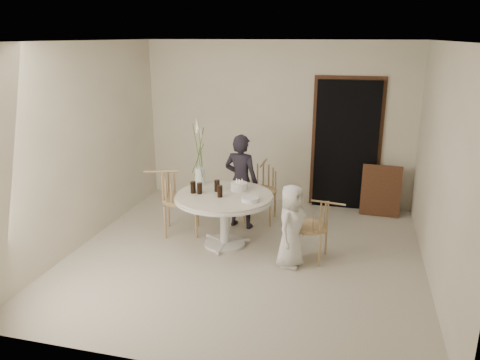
% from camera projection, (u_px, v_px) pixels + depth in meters
% --- Properties ---
extents(ground, '(4.50, 4.50, 0.00)m').
position_uv_depth(ground, '(245.00, 255.00, 6.14)').
color(ground, beige).
rests_on(ground, ground).
extents(room_shell, '(4.50, 4.50, 4.50)m').
position_uv_depth(room_shell, '(246.00, 134.00, 5.66)').
color(room_shell, white).
rests_on(room_shell, ground).
extents(doorway, '(1.00, 0.10, 2.10)m').
position_uv_depth(doorway, '(346.00, 146.00, 7.58)').
color(doorway, black).
rests_on(doorway, ground).
extents(door_trim, '(1.12, 0.03, 2.22)m').
position_uv_depth(door_trim, '(346.00, 142.00, 7.60)').
color(door_trim, brown).
rests_on(door_trim, ground).
extents(table, '(1.33, 1.33, 0.73)m').
position_uv_depth(table, '(224.00, 203.00, 6.27)').
color(table, silver).
rests_on(table, ground).
extents(picture_frame, '(0.62, 0.21, 0.81)m').
position_uv_depth(picture_frame, '(381.00, 191.00, 7.41)').
color(picture_frame, brown).
rests_on(picture_frame, ground).
extents(chair_far, '(0.51, 0.54, 0.88)m').
position_uv_depth(chair_far, '(262.00, 183.00, 7.25)').
color(chair_far, tan).
rests_on(chair_far, ground).
extents(chair_right, '(0.52, 0.49, 0.81)m').
position_uv_depth(chair_right, '(319.00, 221.00, 5.88)').
color(chair_right, tan).
rests_on(chair_right, ground).
extents(chair_left, '(0.65, 0.62, 0.95)m').
position_uv_depth(chair_left, '(172.00, 192.00, 6.68)').
color(chair_left, tan).
rests_on(chair_left, ground).
extents(girl, '(0.57, 0.42, 1.41)m').
position_uv_depth(girl, '(241.00, 181.00, 6.87)').
color(girl, black).
rests_on(girl, ground).
extents(boy, '(0.47, 0.59, 1.05)m').
position_uv_depth(boy, '(291.00, 226.00, 5.73)').
color(boy, silver).
rests_on(boy, ground).
extents(birthday_cake, '(0.22, 0.22, 0.16)m').
position_uv_depth(birthday_cake, '(239.00, 186.00, 6.40)').
color(birthday_cake, white).
rests_on(birthday_cake, table).
extents(cola_tumbler_a, '(0.07, 0.07, 0.15)m').
position_uv_depth(cola_tumbler_a, '(200.00, 188.00, 6.25)').
color(cola_tumbler_a, black).
rests_on(cola_tumbler_a, table).
extents(cola_tumbler_b, '(0.09, 0.09, 0.16)m').
position_uv_depth(cola_tumbler_b, '(220.00, 191.00, 6.12)').
color(cola_tumbler_b, black).
rests_on(cola_tumbler_b, table).
extents(cola_tumbler_c, '(0.09, 0.09, 0.16)m').
position_uv_depth(cola_tumbler_c, '(193.00, 187.00, 6.28)').
color(cola_tumbler_c, black).
rests_on(cola_tumbler_c, table).
extents(cola_tumbler_d, '(0.10, 0.10, 0.16)m').
position_uv_depth(cola_tumbler_d, '(217.00, 186.00, 6.34)').
color(cola_tumbler_d, black).
rests_on(cola_tumbler_d, table).
extents(plate_stack, '(0.26, 0.26, 0.06)m').
position_uv_depth(plate_stack, '(250.00, 199.00, 5.98)').
color(plate_stack, white).
rests_on(plate_stack, table).
extents(flower_vase, '(0.14, 0.14, 0.96)m').
position_uv_depth(flower_vase, '(200.00, 162.00, 6.53)').
color(flower_vase, silver).
rests_on(flower_vase, table).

